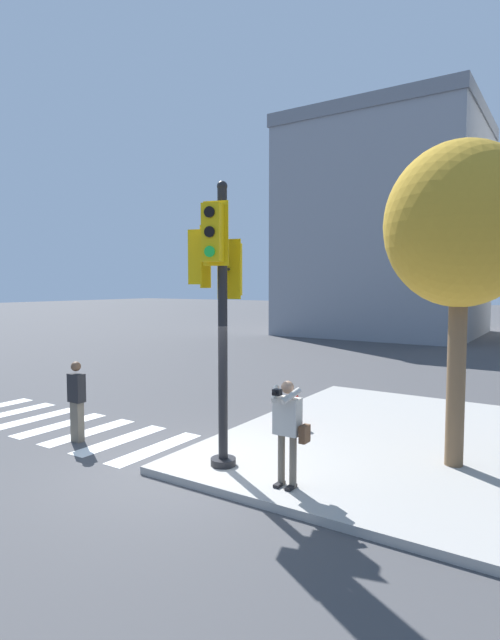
{
  "coord_description": "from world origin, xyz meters",
  "views": [
    {
      "loc": [
        5.52,
        -6.34,
        3.18
      ],
      "look_at": [
        1.34,
        0.06,
        2.64
      ],
      "focal_mm": 28.0,
      "sensor_mm": 36.0,
      "label": 1
    }
  ],
  "objects_px": {
    "person_photographer": "(288,424)",
    "fire_hydrant": "(294,410)",
    "pedestrian_distant": "(77,399)",
    "street_tree": "(460,227)",
    "traffic_signal_pole": "(218,287)"
  },
  "relations": [
    {
      "from": "person_photographer",
      "to": "pedestrian_distant",
      "type": "height_order",
      "value": "person_photographer"
    },
    {
      "from": "person_photographer",
      "to": "fire_hydrant",
      "type": "bearing_deg",
      "value": 116.3
    },
    {
      "from": "traffic_signal_pole",
      "to": "fire_hydrant",
      "type": "height_order",
      "value": "traffic_signal_pole"
    },
    {
      "from": "person_photographer",
      "to": "pedestrian_distant",
      "type": "distance_m",
      "value": 4.84
    },
    {
      "from": "traffic_signal_pole",
      "to": "fire_hydrant",
      "type": "relative_size",
      "value": 6.66
    },
    {
      "from": "fire_hydrant",
      "to": "street_tree",
      "type": "bearing_deg",
      "value": -10.26
    },
    {
      "from": "traffic_signal_pole",
      "to": "street_tree",
      "type": "relative_size",
      "value": 0.88
    },
    {
      "from": "traffic_signal_pole",
      "to": "street_tree",
      "type": "xyz_separation_m",
      "value": [
        3.35,
        2.17,
        0.98
      ]
    },
    {
      "from": "traffic_signal_pole",
      "to": "fire_hydrant",
      "type": "xyz_separation_m",
      "value": [
        -0.03,
        2.78,
        -2.66
      ]
    },
    {
      "from": "traffic_signal_pole",
      "to": "street_tree",
      "type": "height_order",
      "value": "street_tree"
    },
    {
      "from": "street_tree",
      "to": "person_photographer",
      "type": "bearing_deg",
      "value": -129.36
    },
    {
      "from": "person_photographer",
      "to": "street_tree",
      "type": "relative_size",
      "value": 0.3
    },
    {
      "from": "person_photographer",
      "to": "street_tree",
      "type": "distance_m",
      "value": 4.29
    },
    {
      "from": "pedestrian_distant",
      "to": "fire_hydrant",
      "type": "xyz_separation_m",
      "value": [
        3.37,
        3.01,
        -0.39
      ]
    },
    {
      "from": "pedestrian_distant",
      "to": "traffic_signal_pole",
      "type": "bearing_deg",
      "value": 3.83
    }
  ]
}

